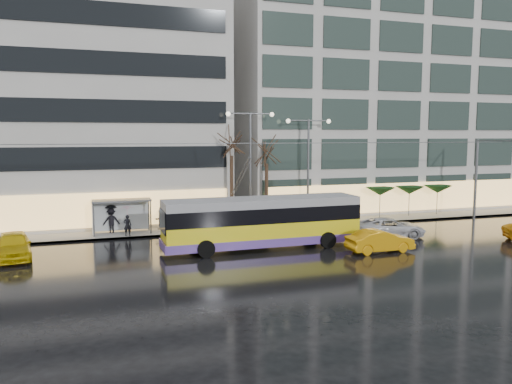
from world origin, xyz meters
name	(u,v)px	position (x,y,z in m)	size (l,w,h in m)	color
ground	(272,261)	(0.00, 0.00, 0.00)	(140.00, 140.00, 0.00)	black
sidewalk	(240,220)	(2.00, 14.00, 0.07)	(80.00, 10.00, 0.15)	gray
kerb	(257,230)	(2.00, 9.05, 0.07)	(80.00, 0.10, 0.15)	slate
building_left	(13,89)	(-16.00, 19.00, 11.15)	(34.00, 14.00, 22.00)	#A3A09C
building_right	(383,84)	(19.00, 19.00, 12.65)	(32.00, 14.00, 25.00)	#A3A09C
trolleybus	(262,224)	(0.49, 3.30, 1.63)	(12.99, 5.10, 6.00)	yellow
catenary	(249,178)	(1.00, 7.94, 4.25)	(42.24, 5.12, 7.00)	#595B60
bus_shelter	(116,209)	(-8.38, 10.69, 1.96)	(4.20, 1.60, 2.51)	#595B60
street_lamp_near	(250,153)	(2.00, 10.80, 5.99)	(3.96, 0.36, 9.03)	#595B60
street_lamp_far	(308,155)	(7.00, 10.80, 5.71)	(3.96, 0.36, 8.53)	#595B60
tree_a	(231,139)	(0.50, 11.00, 7.09)	(3.20, 3.20, 8.40)	black
tree_b	(267,147)	(3.50, 11.20, 6.40)	(3.20, 3.20, 7.70)	black
parasol_a	(380,191)	(14.00, 11.00, 2.45)	(2.50, 2.50, 2.65)	#595B60
parasol_b	(409,190)	(17.00, 11.00, 2.45)	(2.50, 2.50, 2.65)	#595B60
parasol_c	(438,189)	(20.00, 11.00, 2.45)	(2.50, 2.50, 2.65)	#595B60
taxi_a	(13,245)	(-14.57, 5.21, 0.82)	(1.93, 4.79, 1.63)	gold
taxi_b	(380,241)	(7.23, 0.02, 0.71)	(1.51, 4.32, 1.42)	orange
sedan_silver	(390,227)	(10.45, 3.90, 0.70)	(2.33, 5.04, 1.40)	silver
pedestrian_a	(127,216)	(-7.69, 9.40, 1.63)	(1.15, 1.17, 2.19)	black
pedestrian_b	(160,219)	(-5.15, 11.31, 0.91)	(0.86, 0.75, 1.51)	black
pedestrian_c	(111,218)	(-8.75, 10.98, 1.27)	(1.27, 0.93, 2.11)	black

